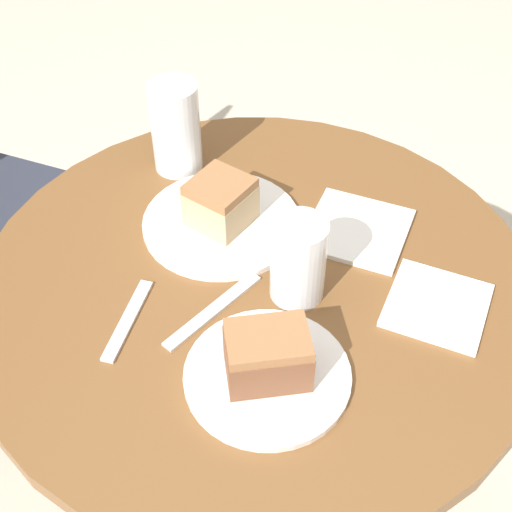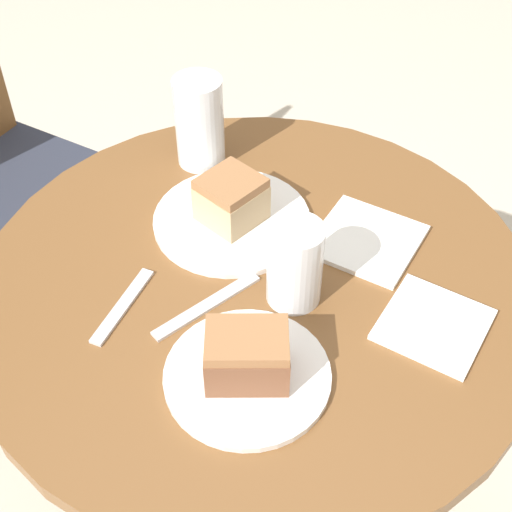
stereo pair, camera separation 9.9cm
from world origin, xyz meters
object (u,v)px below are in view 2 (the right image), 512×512
Objects in this scene: plate_far at (232,220)px; glass_water at (200,125)px; cake_slice_near at (247,355)px; glass_lemonade at (294,268)px; plate_near at (247,376)px; cake_slice_far at (231,199)px.

glass_water is (0.09, 0.14, 0.07)m from plate_far.
cake_slice_near reaches higher than plate_far.
glass_water is (0.17, 0.30, 0.01)m from glass_lemonade.
cake_slice_near is 0.81× the size of glass_water.
plate_near is at bearing -167.68° from glass_lemonade.
glass_water reaches higher than glass_lemonade.
glass_lemonade is (-0.07, -0.16, 0.05)m from plate_far.
plate_far is at bearing 135.00° from cake_slice_far.
plate_near is at bearing -133.24° from glass_water.
plate_far is 0.18m from glass_water.
glass_lemonade is 0.82× the size of glass_water.
glass_lemonade is (-0.07, -0.16, 0.01)m from cake_slice_far.
plate_far is 0.29m from cake_slice_near.
glass_lemonade reaches higher than cake_slice_near.
glass_lemonade is (0.15, 0.03, 0.01)m from cake_slice_near.
glass_water is (0.09, 0.14, 0.02)m from cake_slice_far.
glass_water is at bearing 55.57° from cake_slice_far.
cake_slice_far is (0.00, -0.00, 0.04)m from plate_far.
glass_water reaches higher than cake_slice_near.
glass_water is (0.31, 0.33, 0.02)m from cake_slice_near.
glass_lemonade is at bearing 12.32° from plate_near.
cake_slice_far is 0.17m from glass_water.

